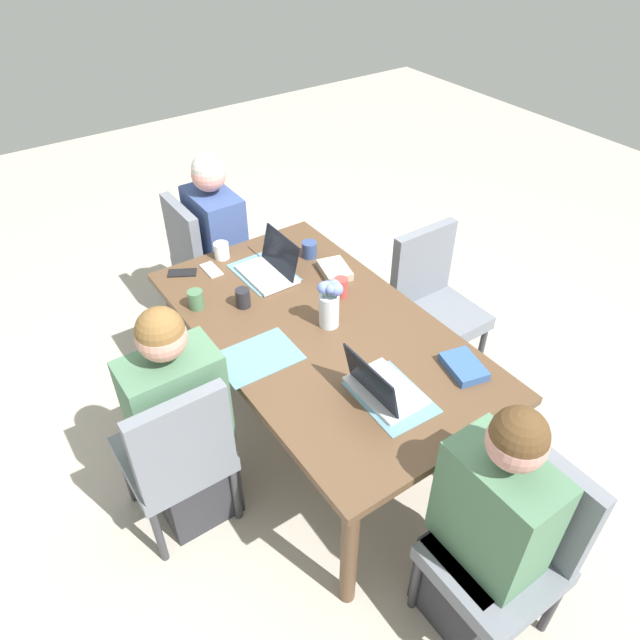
{
  "coord_description": "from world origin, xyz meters",
  "views": [
    {
      "loc": [
        -1.78,
        1.23,
        2.53
      ],
      "look_at": [
        0.0,
        0.0,
        0.79
      ],
      "focal_mm": 33.15,
      "sensor_mm": 36.0,
      "label": 1
    }
  ],
  "objects_px": {
    "laptop_head_left_left_near": "(381,387)",
    "coffee_mug_near_left": "(309,249)",
    "dining_table": "(320,341)",
    "coffee_mug_centre_left": "(341,287)",
    "person_head_left_left_near": "(487,536)",
    "phone_black": "(182,273)",
    "chair_head_left_left_near": "(511,542)",
    "book_blue_cover": "(464,367)",
    "chair_near_right_near": "(433,299)",
    "person_far_left_mid": "(182,431)",
    "coffee_mug_far_left": "(196,299)",
    "laptop_head_right_left_far": "(271,268)",
    "phone_silver": "(211,270)",
    "flower_vase": "(330,302)",
    "chair_far_left_mid": "(177,452)",
    "book_red_cover": "(335,270)",
    "person_head_right_left_far": "(219,255)",
    "chair_head_right_left_far": "(204,258)",
    "coffee_mug_near_right": "(243,298)"
  },
  "relations": [
    {
      "from": "laptop_head_left_left_near",
      "to": "coffee_mug_near_left",
      "type": "height_order",
      "value": "laptop_head_left_left_near"
    },
    {
      "from": "dining_table",
      "to": "coffee_mug_centre_left",
      "type": "height_order",
      "value": "coffee_mug_centre_left"
    },
    {
      "from": "person_head_left_left_near",
      "to": "phone_black",
      "type": "relative_size",
      "value": 7.97
    },
    {
      "from": "chair_head_left_left_near",
      "to": "book_blue_cover",
      "type": "distance_m",
      "value": 0.73
    },
    {
      "from": "person_head_left_left_near",
      "to": "phone_black",
      "type": "xyz_separation_m",
      "value": [
        1.94,
        0.32,
        0.22
      ]
    },
    {
      "from": "chair_near_right_near",
      "to": "book_blue_cover",
      "type": "xyz_separation_m",
      "value": [
        -0.69,
        0.5,
        0.27
      ]
    },
    {
      "from": "person_far_left_mid",
      "to": "coffee_mug_far_left",
      "type": "relative_size",
      "value": 12.43
    },
    {
      "from": "person_head_left_left_near",
      "to": "coffee_mug_centre_left",
      "type": "distance_m",
      "value": 1.35
    },
    {
      "from": "person_head_left_left_near",
      "to": "book_blue_cover",
      "type": "relative_size",
      "value": 5.97
    },
    {
      "from": "chair_near_right_near",
      "to": "laptop_head_right_left_far",
      "type": "height_order",
      "value": "laptop_head_right_left_far"
    },
    {
      "from": "chair_head_left_left_near",
      "to": "phone_silver",
      "type": "bearing_deg",
      "value": 7.32
    },
    {
      "from": "coffee_mug_far_left",
      "to": "phone_silver",
      "type": "height_order",
      "value": "coffee_mug_far_left"
    },
    {
      "from": "person_head_left_left_near",
      "to": "coffee_mug_far_left",
      "type": "xyz_separation_m",
      "value": [
        1.62,
        0.38,
        0.27
      ]
    },
    {
      "from": "laptop_head_right_left_far",
      "to": "book_blue_cover",
      "type": "relative_size",
      "value": 1.6
    },
    {
      "from": "coffee_mug_far_left",
      "to": "flower_vase",
      "type": "bearing_deg",
      "value": -136.44
    },
    {
      "from": "laptop_head_right_left_far",
      "to": "phone_black",
      "type": "bearing_deg",
      "value": 54.13
    },
    {
      "from": "chair_far_left_mid",
      "to": "book_red_cover",
      "type": "distance_m",
      "value": 1.25
    },
    {
      "from": "laptop_head_left_left_near",
      "to": "person_head_right_left_far",
      "type": "bearing_deg",
      "value": -2.59
    },
    {
      "from": "coffee_mug_near_left",
      "to": "phone_silver",
      "type": "xyz_separation_m",
      "value": [
        0.19,
        0.51,
        -0.04
      ]
    },
    {
      "from": "dining_table",
      "to": "chair_head_right_left_far",
      "type": "xyz_separation_m",
      "value": [
        1.24,
        0.04,
        -0.17
      ]
    },
    {
      "from": "chair_head_left_left_near",
      "to": "person_head_left_left_near",
      "type": "xyz_separation_m",
      "value": [
        0.06,
        0.07,
        0.03
      ]
    },
    {
      "from": "chair_far_left_mid",
      "to": "laptop_head_left_left_near",
      "type": "distance_m",
      "value": 0.92
    },
    {
      "from": "dining_table",
      "to": "coffee_mug_near_right",
      "type": "relative_size",
      "value": 18.77
    },
    {
      "from": "chair_head_left_left_near",
      "to": "coffee_mug_far_left",
      "type": "relative_size",
      "value": 9.36
    },
    {
      "from": "person_far_left_mid",
      "to": "chair_near_right_near",
      "type": "xyz_separation_m",
      "value": [
        0.12,
        -1.61,
        -0.03
      ]
    },
    {
      "from": "person_head_right_left_far",
      "to": "book_red_cover",
      "type": "height_order",
      "value": "person_head_right_left_far"
    },
    {
      "from": "chair_far_left_mid",
      "to": "book_blue_cover",
      "type": "bearing_deg",
      "value": -113.08
    },
    {
      "from": "coffee_mug_near_right",
      "to": "phone_silver",
      "type": "distance_m",
      "value": 0.38
    },
    {
      "from": "coffee_mug_near_left",
      "to": "phone_silver",
      "type": "distance_m",
      "value": 0.55
    },
    {
      "from": "coffee_mug_near_right",
      "to": "book_blue_cover",
      "type": "distance_m",
      "value": 1.11
    },
    {
      "from": "flower_vase",
      "to": "phone_black",
      "type": "height_order",
      "value": "flower_vase"
    },
    {
      "from": "laptop_head_right_left_far",
      "to": "phone_black",
      "type": "height_order",
      "value": "laptop_head_right_left_far"
    },
    {
      "from": "chair_near_right_near",
      "to": "book_red_cover",
      "type": "relative_size",
      "value": 4.5
    },
    {
      "from": "coffee_mug_near_right",
      "to": "dining_table",
      "type": "bearing_deg",
      "value": -149.44
    },
    {
      "from": "person_far_left_mid",
      "to": "dining_table",
      "type": "bearing_deg",
      "value": -88.4
    },
    {
      "from": "person_head_left_left_near",
      "to": "coffee_mug_far_left",
      "type": "relative_size",
      "value": 12.43
    },
    {
      "from": "chair_head_left_left_near",
      "to": "coffee_mug_far_left",
      "type": "xyz_separation_m",
      "value": [
        1.68,
        0.45,
        0.29
      ]
    },
    {
      "from": "dining_table",
      "to": "coffee_mug_near_left",
      "type": "height_order",
      "value": "coffee_mug_near_left"
    },
    {
      "from": "coffee_mug_far_left",
      "to": "chair_far_left_mid",
      "type": "bearing_deg",
      "value": 145.17
    },
    {
      "from": "chair_far_left_mid",
      "to": "person_far_left_mid",
      "type": "relative_size",
      "value": 0.75
    },
    {
      "from": "coffee_mug_centre_left",
      "to": "coffee_mug_far_left",
      "type": "height_order",
      "value": "coffee_mug_centre_left"
    },
    {
      "from": "person_head_left_left_near",
      "to": "laptop_head_left_left_near",
      "type": "xyz_separation_m",
      "value": [
        0.64,
        0.01,
        0.26
      ]
    },
    {
      "from": "coffee_mug_far_left",
      "to": "book_blue_cover",
      "type": "bearing_deg",
      "value": -144.61
    },
    {
      "from": "person_head_right_left_far",
      "to": "flower_vase",
      "type": "bearing_deg",
      "value": -179.2
    },
    {
      "from": "coffee_mug_near_right",
      "to": "chair_head_left_left_near",
      "type": "bearing_deg",
      "value": -170.62
    },
    {
      "from": "chair_head_left_left_near",
      "to": "person_far_left_mid",
      "type": "distance_m",
      "value": 1.42
    },
    {
      "from": "book_red_cover",
      "to": "laptop_head_left_left_near",
      "type": "bearing_deg",
      "value": 170.78
    },
    {
      "from": "flower_vase",
      "to": "coffee_mug_far_left",
      "type": "bearing_deg",
      "value": 43.56
    },
    {
      "from": "phone_black",
      "to": "chair_near_right_near",
      "type": "bearing_deg",
      "value": 179.9
    },
    {
      "from": "laptop_head_right_left_far",
      "to": "book_blue_cover",
      "type": "bearing_deg",
      "value": -164.37
    }
  ]
}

